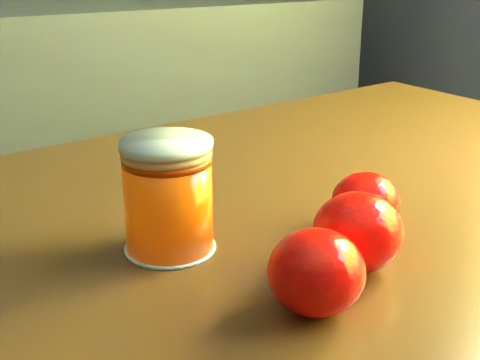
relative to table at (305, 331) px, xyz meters
name	(u,v)px	position (x,y,z in m)	size (l,w,h in m)	color
table	(305,331)	(0.00, 0.00, 0.00)	(1.19, 0.93, 0.81)	#5B3516
juice_glass	(168,197)	(-0.12, 0.02, 0.15)	(0.07, 0.07, 0.09)	#EA4A04
orange_front	(358,232)	(0.00, -0.07, 0.13)	(0.07, 0.07, 0.06)	#FF0F05
orange_back	(366,202)	(0.05, -0.02, 0.13)	(0.06, 0.06, 0.05)	#FF0F05
orange_extra	(316,272)	(-0.07, -0.11, 0.13)	(0.07, 0.07, 0.06)	#FF0F05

